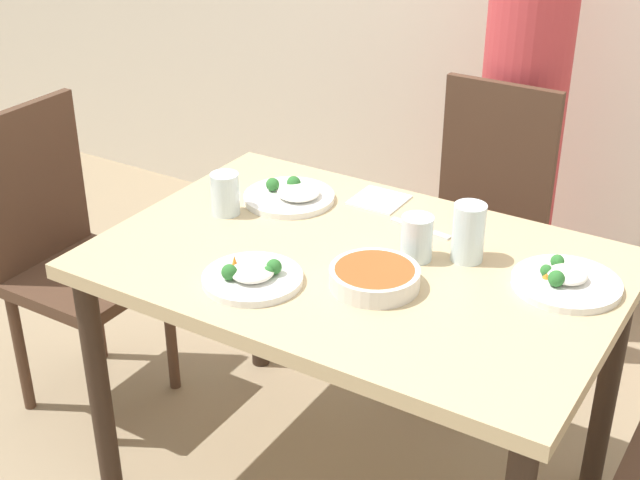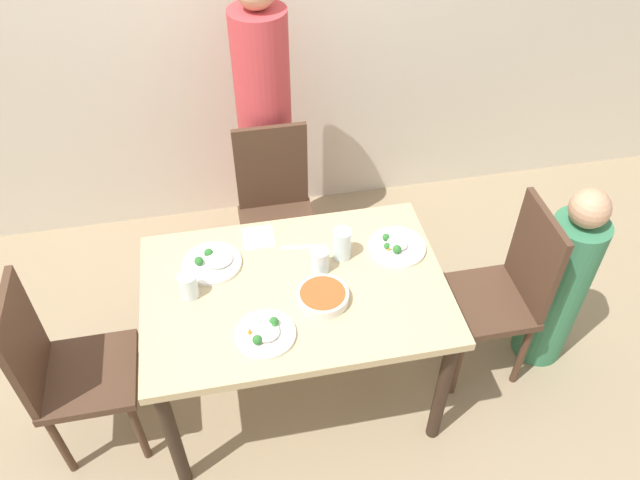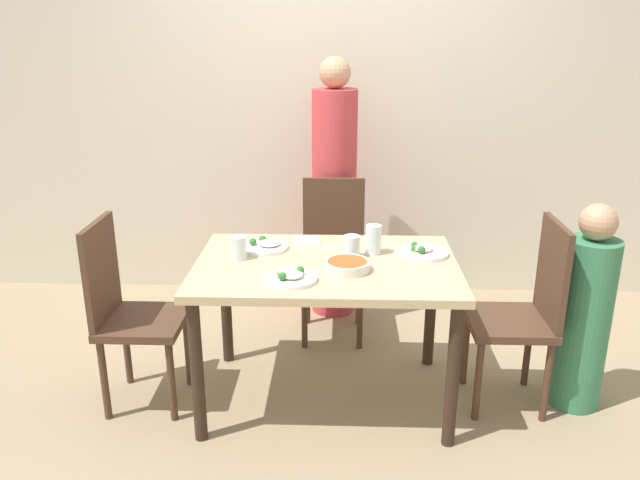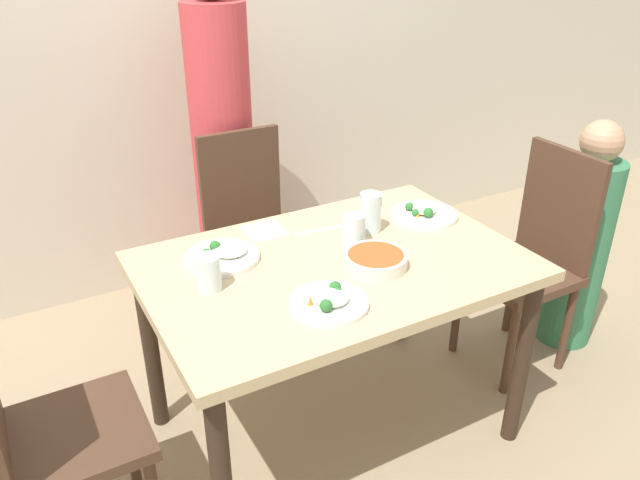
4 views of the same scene
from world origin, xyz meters
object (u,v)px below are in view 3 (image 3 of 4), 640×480
(chair_adult_spot, at_px, (333,253))
(glass_water_tall, at_px, (373,240))
(person_adult, at_px, (334,198))
(chair_child_spot, at_px, (525,310))
(bowl_curry, at_px, (347,265))
(person_child, at_px, (584,316))
(plate_rice_adult, at_px, (291,277))

(chair_adult_spot, height_order, glass_water_tall, chair_adult_spot)
(person_adult, distance_m, glass_water_tall, 0.97)
(person_adult, bearing_deg, chair_child_spot, -48.53)
(chair_adult_spot, distance_m, chair_child_spot, 1.23)
(chair_adult_spot, distance_m, bowl_curry, 0.91)
(chair_child_spot, distance_m, person_child, 0.29)
(bowl_curry, relative_size, plate_rice_adult, 0.89)
(person_child, xyz_separation_m, plate_rice_adult, (-1.43, -0.23, 0.28))
(person_child, distance_m, bowl_curry, 1.21)
(person_child, height_order, glass_water_tall, person_child)
(chair_child_spot, height_order, person_child, person_child)
(chair_adult_spot, relative_size, chair_child_spot, 1.00)
(chair_adult_spot, distance_m, person_child, 1.47)
(chair_child_spot, bearing_deg, chair_adult_spot, -128.95)
(bowl_curry, bearing_deg, plate_rice_adult, -151.96)
(person_adult, bearing_deg, person_child, -40.91)
(bowl_curry, distance_m, glass_water_tall, 0.27)
(bowl_curry, bearing_deg, chair_child_spot, 6.19)
(plate_rice_adult, bearing_deg, bowl_curry, 28.04)
(chair_child_spot, relative_size, person_child, 0.91)
(bowl_curry, xyz_separation_m, plate_rice_adult, (-0.25, -0.13, -0.01))
(person_child, relative_size, bowl_curry, 4.98)
(person_adult, height_order, person_child, person_adult)
(chair_child_spot, bearing_deg, person_child, 90.00)
(bowl_curry, relative_size, glass_water_tall, 1.44)
(glass_water_tall, bearing_deg, person_child, -7.63)
(person_adult, height_order, glass_water_tall, person_adult)
(plate_rice_adult, relative_size, glass_water_tall, 1.61)
(person_adult, distance_m, person_child, 1.68)
(chair_child_spot, bearing_deg, glass_water_tall, -100.55)
(person_child, relative_size, glass_water_tall, 7.15)
(chair_child_spot, relative_size, glass_water_tall, 6.51)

